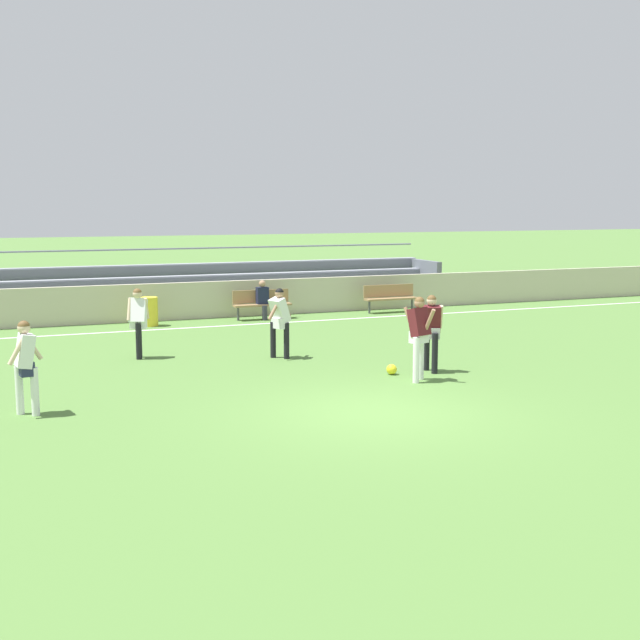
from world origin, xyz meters
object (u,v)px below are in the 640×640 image
object	(u,v)px
soccer_ball	(392,369)
trash_bin	(149,312)
bench_far_right	(390,296)
player_white_overlapping	(280,317)
bleacher_stand	(160,286)
player_dark_wide_left	(431,327)
bench_far_left	(262,302)
player_dark_dropping_back	(419,331)
spectator_seated	(263,297)
player_white_on_ball	(138,317)
player_white_wide_right	(25,360)

from	to	relation	value
soccer_ball	trash_bin	bearing A→B (deg)	112.03
bench_far_right	player_white_overlapping	distance (m)	8.68
bleacher_stand	player_dark_wide_left	world-z (taller)	bleacher_stand
bench_far_left	bleacher_stand	bearing A→B (deg)	128.97
player_dark_dropping_back	soccer_ball	world-z (taller)	player_dark_dropping_back
bench_far_right	spectator_seated	size ratio (longest dim) A/B	1.49
player_white_on_ball	player_dark_wide_left	bearing A→B (deg)	-34.79
bench_far_left	player_dark_dropping_back	bearing A→B (deg)	-88.51
spectator_seated	player_white_overlapping	world-z (taller)	player_white_overlapping
trash_bin	soccer_ball	size ratio (longest dim) A/B	3.85
player_white_overlapping	player_dark_dropping_back	bearing A→B (deg)	-61.61
bleacher_stand	player_dark_wide_left	size ratio (longest dim) A/B	12.28
bench_far_left	player_white_wide_right	distance (m)	11.90
player_white_wide_right	player_white_overlapping	world-z (taller)	player_white_overlapping
spectator_seated	player_white_on_ball	bearing A→B (deg)	-132.51
player_dark_dropping_back	player_white_overlapping	xyz separation A→B (m)	(-1.80, 3.33, -0.06)
trash_bin	spectator_seated	distance (m)	3.50
bench_far_right	bleacher_stand	bearing A→B (deg)	155.69
bench_far_right	player_white_on_ball	xyz separation A→B (m)	(-8.99, -5.11, 0.41)
player_white_wide_right	player_white_on_ball	xyz separation A→B (m)	(2.56, 4.42, 0.01)
player_dark_dropping_back	soccer_ball	distance (m)	1.20
bleacher_stand	player_white_overlapping	size ratio (longest dim) A/B	12.39
bench_far_right	player_white_wide_right	world-z (taller)	player_white_wide_right
bench_far_left	spectator_seated	distance (m)	0.19
bleacher_stand	player_white_on_ball	distance (m)	8.50
trash_bin	player_dark_dropping_back	bearing A→B (deg)	-68.42
bench_far_left	player_dark_wide_left	xyz separation A→B (m)	(0.92, -8.92, 0.43)
bleacher_stand	spectator_seated	world-z (taller)	bleacher_stand
bleacher_stand	player_white_wide_right	distance (m)	13.47
bench_far_left	player_white_on_ball	world-z (taller)	player_white_on_ball
spectator_seated	bench_far_left	bearing A→B (deg)	90.00
bleacher_stand	player_white_wide_right	xyz separation A→B (m)	(-4.59, -12.67, 0.13)
trash_bin	player_dark_wide_left	size ratio (longest dim) A/B	0.52
player_white_overlapping	spectator_seated	bearing A→B (deg)	75.90
player_white_wide_right	player_dark_dropping_back	bearing A→B (deg)	-0.78
player_dark_wide_left	player_white_wide_right	distance (m)	8.08
player_dark_wide_left	player_dark_dropping_back	bearing A→B (deg)	-133.85
bleacher_stand	spectator_seated	distance (m)	4.14
bleacher_stand	bench_far_right	distance (m)	7.65
bench_far_right	player_dark_dropping_back	distance (m)	10.50
spectator_seated	player_dark_dropping_back	bearing A→B (deg)	-88.49
bleacher_stand	bench_far_left	distance (m)	4.06
player_white_overlapping	bench_far_right	bearing A→B (deg)	46.49
spectator_seated	player_dark_wide_left	bearing A→B (deg)	-84.02
trash_bin	player_dark_wide_left	distance (m)	9.82
trash_bin	bench_far_left	bearing A→B (deg)	2.75
bleacher_stand	player_white_on_ball	xyz separation A→B (m)	(-2.03, -8.25, 0.14)
bench_far_right	soccer_ball	xyz separation A→B (m)	(-4.39, -8.87, -0.44)
player_white_wide_right	trash_bin	bearing A→B (deg)	68.72
bleacher_stand	soccer_ball	size ratio (longest dim) A/B	91.49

